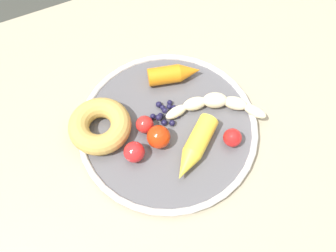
{
  "coord_description": "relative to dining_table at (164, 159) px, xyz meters",
  "views": [
    {
      "loc": [
        -0.11,
        -0.25,
        1.31
      ],
      "look_at": [
        0.02,
        0.02,
        0.75
      ],
      "focal_mm": 37.04,
      "sensor_mm": 36.0,
      "label": 1
    }
  ],
  "objects": [
    {
      "name": "tomato_near",
      "position": [
        -0.01,
        -0.0,
        0.11
      ],
      "size": [
        0.04,
        0.04,
        0.04
      ],
      "primitive_type": "sphere",
      "color": "red",
      "rests_on": "plate"
    },
    {
      "name": "dining_table",
      "position": [
        0.0,
        0.0,
        0.0
      ],
      "size": [
        1.25,
        0.85,
        0.73
      ],
      "color": "#9E937A",
      "rests_on": "ground_plane"
    },
    {
      "name": "blueberry_pile",
      "position": [
        0.03,
        0.05,
        0.1
      ],
      "size": [
        0.05,
        0.06,
        0.02
      ],
      "color": "#191638",
      "rests_on": "plate"
    },
    {
      "name": "tomato_mid",
      "position": [
        -0.02,
        0.04,
        0.11
      ],
      "size": [
        0.03,
        0.03,
        0.03
      ],
      "primitive_type": "sphere",
      "color": "red",
      "rests_on": "plate"
    },
    {
      "name": "tomato_far",
      "position": [
        0.11,
        -0.05,
        0.11
      ],
      "size": [
        0.03,
        0.03,
        0.03
      ],
      "primitive_type": "sphere",
      "color": "red",
      "rests_on": "plate"
    },
    {
      "name": "plate",
      "position": [
        0.02,
        0.02,
        0.09
      ],
      "size": [
        0.33,
        0.33,
        0.02
      ],
      "color": "#545358",
      "rests_on": "dining_table"
    },
    {
      "name": "carrot_orange",
      "position": [
        0.07,
        0.11,
        0.11
      ],
      "size": [
        0.11,
        0.06,
        0.04
      ],
      "color": "orange",
      "rests_on": "plate"
    },
    {
      "name": "donut",
      "position": [
        -0.1,
        0.07,
        0.11
      ],
      "size": [
        0.14,
        0.14,
        0.04
      ],
      "primitive_type": "torus",
      "rotation": [
        0.0,
        0.0,
        0.23
      ],
      "color": "tan",
      "rests_on": "plate"
    },
    {
      "name": "carrot_yellow",
      "position": [
        0.04,
        -0.04,
        0.11
      ],
      "size": [
        0.12,
        0.11,
        0.04
      ],
      "color": "yellow",
      "rests_on": "plate"
    },
    {
      "name": "tomato_extra",
      "position": [
        -0.06,
        -0.01,
        0.11
      ],
      "size": [
        0.04,
        0.04,
        0.04
      ],
      "primitive_type": "sphere",
      "color": "red",
      "rests_on": "plate"
    },
    {
      "name": "ground_plane",
      "position": [
        0.0,
        0.0,
        -0.65
      ],
      "size": [
        6.0,
        6.0,
        0.0
      ],
      "primitive_type": "plane",
      "color": "#373933"
    },
    {
      "name": "banana",
      "position": [
        0.11,
        0.02,
        0.11
      ],
      "size": [
        0.18,
        0.1,
        0.03
      ],
      "color": "beige",
      "rests_on": "plate"
    }
  ]
}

